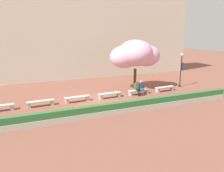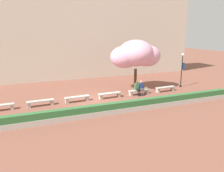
# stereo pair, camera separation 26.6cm
# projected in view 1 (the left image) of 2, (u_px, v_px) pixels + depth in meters

# --- Properties ---
(ground_plane) EXTENTS (100.00, 100.00, 0.00)m
(ground_plane) POSITION_uv_depth(u_px,v_px,m) (94.00, 100.00, 18.57)
(ground_plane) COLOR brown
(building_facade) EXTENTS (33.05, 4.00, 10.03)m
(building_facade) POSITION_uv_depth(u_px,v_px,m) (66.00, 37.00, 26.97)
(building_facade) COLOR beige
(building_facade) RESTS_ON ground
(stone_bench_near_west) EXTENTS (2.07, 0.51, 0.45)m
(stone_bench_near_west) POSITION_uv_depth(u_px,v_px,m) (41.00, 102.00, 16.88)
(stone_bench_near_west) COLOR #BCB7AD
(stone_bench_near_west) RESTS_ON ground
(stone_bench_center) EXTENTS (2.07, 0.51, 0.45)m
(stone_bench_center) POSITION_uv_depth(u_px,v_px,m) (77.00, 98.00, 17.96)
(stone_bench_center) COLOR #BCB7AD
(stone_bench_center) RESTS_ON ground
(stone_bench_near_east) EXTENTS (2.07, 0.51, 0.45)m
(stone_bench_near_east) POSITION_uv_depth(u_px,v_px,m) (110.00, 94.00, 19.04)
(stone_bench_near_east) COLOR #BCB7AD
(stone_bench_near_east) RESTS_ON ground
(stone_bench_east_end) EXTENTS (2.07, 0.51, 0.45)m
(stone_bench_east_end) POSITION_uv_depth(u_px,v_px,m) (139.00, 91.00, 20.12)
(stone_bench_east_end) COLOR #BCB7AD
(stone_bench_east_end) RESTS_ON ground
(stone_bench_far_east) EXTENTS (2.07, 0.51, 0.45)m
(stone_bench_far_east) POSITION_uv_depth(u_px,v_px,m) (165.00, 88.00, 21.20)
(stone_bench_far_east) COLOR #BCB7AD
(stone_bench_far_east) RESTS_ON ground
(person_seated_left) EXTENTS (0.51, 0.69, 1.29)m
(person_seated_left) POSITION_uv_depth(u_px,v_px,m) (137.00, 87.00, 19.90)
(person_seated_left) COLOR black
(person_seated_left) RESTS_ON ground
(person_seated_right) EXTENTS (0.51, 0.69, 1.29)m
(person_seated_right) POSITION_uv_depth(u_px,v_px,m) (141.00, 87.00, 20.06)
(person_seated_right) COLOR black
(person_seated_right) RESTS_ON ground
(handbag) EXTENTS (0.30, 0.15, 0.34)m
(handbag) POSITION_uv_depth(u_px,v_px,m) (145.00, 88.00, 20.30)
(handbag) COLOR tan
(handbag) RESTS_ON stone_bench_east_end
(cherry_tree_main) EXTENTS (4.96, 3.64, 4.90)m
(cherry_tree_main) POSITION_uv_depth(u_px,v_px,m) (135.00, 55.00, 21.28)
(cherry_tree_main) COLOR #473323
(cherry_tree_main) RESTS_ON ground
(lamp_post_with_banner) EXTENTS (0.54, 0.28, 3.51)m
(lamp_post_with_banner) POSITION_uv_depth(u_px,v_px,m) (181.00, 67.00, 22.62)
(lamp_post_with_banner) COLOR black
(lamp_post_with_banner) RESTS_ON ground
(planter_hedge_foreground) EXTENTS (21.21, 0.50, 0.80)m
(planter_hedge_foreground) POSITION_uv_depth(u_px,v_px,m) (110.00, 109.00, 15.22)
(planter_hedge_foreground) COLOR #BCB7AD
(planter_hedge_foreground) RESTS_ON ground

